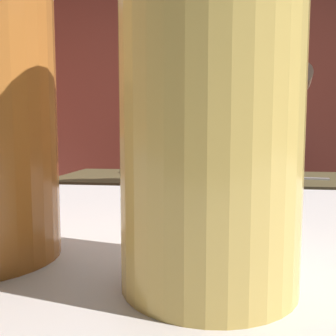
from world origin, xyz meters
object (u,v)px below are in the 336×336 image
Objects in this scene: mixing_bowl at (141,168)px; bottle_olive_oil at (235,116)px; chefs_knife at (303,178)px; pint_glass_far at (210,121)px; bartender at (251,156)px; bottle_hot_sauce at (260,118)px; bottle_soy at (268,115)px; bottle_vinegar at (218,116)px.

mixing_bowl is 0.81× the size of bottle_olive_oil.
chefs_knife is 1.68× the size of pint_glass_far.
bartender is 1.75m from bottle_olive_oil.
bottle_soy reaches higher than bottle_hot_sauce.
mixing_bowl is 0.95× the size of bottle_hot_sauce.
bottle_soy is (0.40, 2.89, 0.12)m from pint_glass_far.
pint_glass_far is 3.01m from bottle_olive_oil.
pint_glass_far is at bearing -96.61° from bottle_hot_sauce.
bottle_olive_oil is at bearing -166.38° from bottle_hot_sauce.
pint_glass_far is 0.64× the size of bottle_soy.
bottle_olive_oil is at bearing 0.07° from bottle_vinegar.
bottle_hot_sauce is (0.35, 3.05, 0.11)m from pint_glass_far.
bartender is at bearing -90.38° from bottle_olive_oil.
bartender reaches higher than bottle_vinegar.
bottle_olive_oil is (0.56, 1.16, 0.33)m from mixing_bowl.
bottle_hot_sauce is 0.83× the size of bottle_vinegar.
bartender is 12.26× the size of pint_glass_far.
bottle_soy is 0.28m from bottle_olive_oil.
mixing_bowl is at bearing 174.50° from chefs_knife.
bottle_hot_sauce is 0.83× the size of bottle_soy.
bottle_soy and bottle_vinegar have the same top height.
bartender is at bearing 84.08° from pint_glass_far.
bottle_soy is (0.27, 1.62, 0.22)m from bartender.
mixing_bowl is 1.27m from bottle_vinegar.
mixing_bowl is (-0.55, 0.58, -0.11)m from bartender.
chefs_knife is at bearing -78.51° from bottle_olive_oil.
bottle_vinegar is at bearing -171.74° from bottle_hot_sauce.
chefs_knife is 1.42m from bottle_hot_sauce.
pint_glass_far is 3.00m from bottle_vinegar.
mixing_bowl is 0.85m from chefs_knife.
bottle_vinegar is (0.00, 3.00, 0.12)m from pint_glass_far.
bartender is 9.89× the size of mixing_bowl.
bottle_vinegar is (-0.35, -0.05, 0.02)m from bottle_hot_sauce.
bottle_olive_oil reaches higher than chefs_knife.
bartender is at bearing -85.69° from bottle_vinegar.
bartender is 1.66m from bottle_soy.
chefs_knife is 1.09× the size of bottle_olive_oil.
chefs_knife is at bearing -89.45° from bottle_soy.
bottle_vinegar is (-0.13, 1.73, 0.22)m from bartender.
bartender is 1.75m from bottle_vinegar.
bartender reaches higher than chefs_knife.
mixing_bowl is 0.79× the size of bottle_soy.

